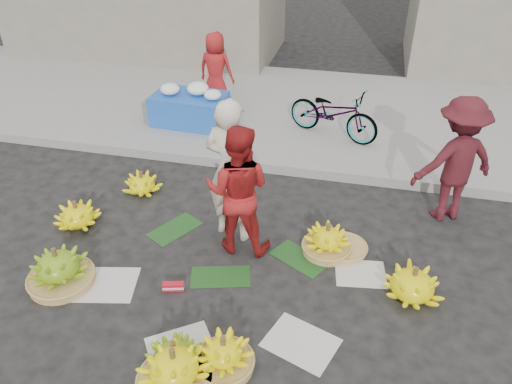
% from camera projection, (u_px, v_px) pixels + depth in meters
% --- Properties ---
extents(ground, '(80.00, 80.00, 0.00)m').
position_uv_depth(ground, '(234.00, 266.00, 5.63)').
color(ground, black).
rests_on(ground, ground).
extents(curb, '(40.00, 0.25, 0.15)m').
position_uv_depth(curb, '(273.00, 165.00, 7.38)').
color(curb, gray).
rests_on(curb, ground).
extents(sidewalk, '(40.00, 4.00, 0.12)m').
position_uv_depth(sidewalk, '(295.00, 110.00, 9.10)').
color(sidewalk, gray).
rests_on(sidewalk, ground).
extents(newspaper_scatter, '(3.20, 1.80, 0.00)m').
position_uv_depth(newspaper_scatter, '(213.00, 319.00, 4.98)').
color(newspaper_scatter, silver).
rests_on(newspaper_scatter, ground).
extents(banana_leaves, '(2.00, 1.00, 0.00)m').
position_uv_depth(banana_leaves, '(230.00, 254.00, 5.81)').
color(banana_leaves, '#164216').
rests_on(banana_leaves, ground).
extents(banana_bunch_0, '(0.69, 0.69, 0.47)m').
position_uv_depth(banana_bunch_0, '(59.00, 268.00, 5.30)').
color(banana_bunch_0, '#AD8848').
rests_on(banana_bunch_0, ground).
extents(banana_bunch_1, '(0.66, 0.66, 0.35)m').
position_uv_depth(banana_bunch_1, '(175.00, 358.00, 4.41)').
color(banana_bunch_1, '#669B16').
rests_on(banana_bunch_1, ground).
extents(banana_bunch_2, '(0.66, 0.66, 0.46)m').
position_uv_depth(banana_bunch_2, '(174.00, 370.00, 4.24)').
color(banana_bunch_2, '#AD8848').
rests_on(banana_bunch_2, ground).
extents(banana_bunch_3, '(0.57, 0.57, 0.39)m').
position_uv_depth(banana_bunch_3, '(224.00, 355.00, 4.42)').
color(banana_bunch_3, '#AD8848').
rests_on(banana_bunch_3, ground).
extents(banana_bunch_4, '(0.73, 0.73, 0.39)m').
position_uv_depth(banana_bunch_4, '(413.00, 284.00, 5.16)').
color(banana_bunch_4, '#FFF50C').
rests_on(banana_bunch_4, ground).
extents(banana_bunch_5, '(0.57, 0.57, 0.40)m').
position_uv_depth(banana_bunch_5, '(327.00, 240.00, 5.76)').
color(banana_bunch_5, '#AD8848').
rests_on(banana_bunch_5, ground).
extents(banana_bunch_6, '(0.64, 0.64, 0.35)m').
position_uv_depth(banana_bunch_6, '(77.00, 215.00, 6.20)').
color(banana_bunch_6, '#FFF50C').
rests_on(banana_bunch_6, ground).
extents(banana_bunch_7, '(0.64, 0.64, 0.32)m').
position_uv_depth(banana_bunch_7, '(142.00, 183.00, 6.85)').
color(banana_bunch_7, '#FFF50C').
rests_on(banana_bunch_7, ground).
extents(basket_spare, '(0.64, 0.64, 0.06)m').
position_uv_depth(basket_spare, '(344.00, 248.00, 5.85)').
color(basket_spare, '#AD8848').
rests_on(basket_spare, ground).
extents(incense_stack, '(0.24, 0.13, 0.09)m').
position_uv_depth(incense_stack, '(173.00, 287.00, 5.29)').
color(incense_stack, red).
rests_on(incense_stack, ground).
extents(vendor_cream, '(0.73, 0.58, 1.76)m').
position_uv_depth(vendor_cream, '(231.00, 171.00, 5.67)').
color(vendor_cream, silver).
rests_on(vendor_cream, ground).
extents(vendor_red, '(0.78, 0.62, 1.56)m').
position_uv_depth(vendor_red, '(238.00, 191.00, 5.52)').
color(vendor_red, red).
rests_on(vendor_red, ground).
extents(man_striped, '(1.21, 1.00, 1.62)m').
position_uv_depth(man_striped, '(456.00, 161.00, 6.02)').
color(man_striped, maroon).
rests_on(man_striped, ground).
extents(flower_table, '(1.24, 0.81, 0.70)m').
position_uv_depth(flower_table, '(190.00, 107.00, 8.35)').
color(flower_table, blue).
rests_on(flower_table, sidewalk).
extents(grey_bucket, '(0.31, 0.31, 0.35)m').
position_uv_depth(grey_bucket, '(152.00, 112.00, 8.43)').
color(grey_bucket, slate).
rests_on(grey_bucket, sidewalk).
extents(flower_vendor, '(0.68, 0.49, 1.31)m').
position_uv_depth(flower_vendor, '(216.00, 70.00, 8.81)').
color(flower_vendor, red).
rests_on(flower_vendor, sidewalk).
extents(bicycle, '(1.05, 1.62, 0.80)m').
position_uv_depth(bicycle, '(334.00, 113.00, 7.88)').
color(bicycle, gray).
rests_on(bicycle, sidewalk).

